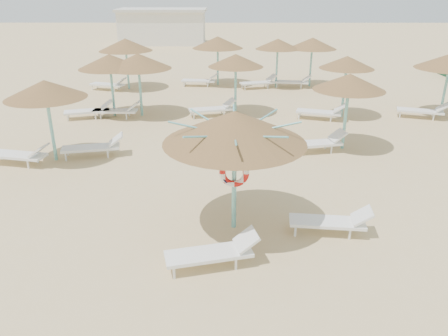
{
  "coord_description": "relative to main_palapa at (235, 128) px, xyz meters",
  "views": [
    {
      "loc": [
        0.11,
        -9.06,
        5.43
      ],
      "look_at": [
        0.07,
        0.69,
        1.3
      ],
      "focal_mm": 35.0,
      "sensor_mm": 36.0,
      "label": 1
    }
  ],
  "objects": [
    {
      "name": "palapa_field",
      "position": [
        0.89,
        10.84,
        -0.19
      ],
      "size": [
        19.08,
        14.47,
        2.72
      ],
      "color": "#6DBDBD",
      "rests_on": "ground"
    },
    {
      "name": "ground",
      "position": [
        -0.3,
        -0.12,
        -2.51
      ],
      "size": [
        120.0,
        120.0,
        0.0
      ],
      "primitive_type": "plane",
      "color": "tan",
      "rests_on": "ground"
    },
    {
      "name": "main_palapa",
      "position": [
        0.0,
        0.0,
        0.0
      ],
      "size": [
        3.22,
        3.22,
        2.89
      ],
      "color": "#6DBDBD",
      "rests_on": "ground"
    },
    {
      "name": "lounger_main_b",
      "position": [
        2.3,
        -0.28,
        -2.19
      ],
      "size": [
        1.92,
        0.75,
        0.68
      ],
      "rotation": [
        0.0,
        0.0,
        -0.1
      ],
      "color": "white",
      "rests_on": "ground"
    },
    {
      "name": "lounger_main_a",
      "position": [
        -0.42,
        -1.58,
        -2.18
      ],
      "size": [
        2.01,
        1.02,
        0.7
      ],
      "rotation": [
        0.0,
        0.0,
        0.24
      ],
      "color": "white",
      "rests_on": "ground"
    },
    {
      "name": "service_hut",
      "position": [
        -6.3,
        34.88,
        -0.87
      ],
      "size": [
        8.4,
        4.4,
        3.25
      ],
      "color": "silver",
      "rests_on": "ground"
    }
  ]
}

